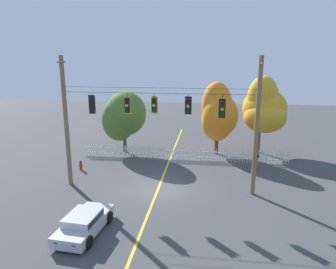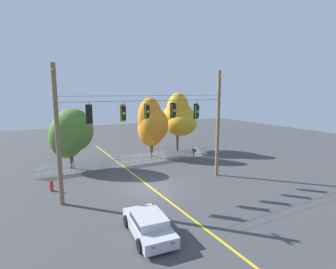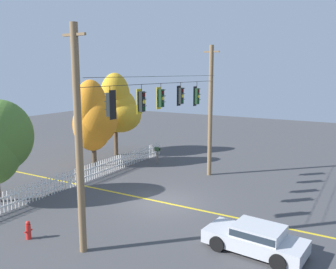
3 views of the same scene
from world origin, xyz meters
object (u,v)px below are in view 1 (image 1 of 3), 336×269
at_px(autumn_maple_mid, 218,114).
at_px(autumn_maple_near_fence, 123,116).
at_px(traffic_signal_northbound_primary, 93,104).
at_px(traffic_signal_eastbound_side, 127,105).
at_px(traffic_signal_westbound_side, 222,109).
at_px(traffic_signal_southbound_primary, 154,105).
at_px(parked_car, 84,222).
at_px(roadside_mailbox, 257,156).
at_px(traffic_signal_northbound_secondary, 188,106).
at_px(fire_hydrant, 81,165).
at_px(autumn_oak_far_east, 264,109).

bearing_deg(autumn_maple_mid, autumn_maple_near_fence, -174.97).
relative_size(traffic_signal_northbound_primary, traffic_signal_eastbound_side, 0.99).
distance_m(traffic_signal_eastbound_side, traffic_signal_westbound_side, 6.19).
height_order(traffic_signal_southbound_primary, autumn_maple_near_fence, traffic_signal_southbound_primary).
xyz_separation_m(autumn_maple_mid, parked_car, (-7.05, -14.76, -3.14)).
relative_size(traffic_signal_southbound_primary, roadside_mailbox, 1.01).
relative_size(traffic_signal_southbound_primary, traffic_signal_northbound_secondary, 1.00).
xyz_separation_m(traffic_signal_northbound_secondary, fire_hydrant, (-8.77, 2.83, -5.46)).
xyz_separation_m(autumn_maple_near_fence, autumn_maple_mid, (8.69, 0.77, 0.22)).
height_order(autumn_maple_near_fence, parked_car, autumn_maple_near_fence).
height_order(autumn_oak_far_east, roadside_mailbox, autumn_oak_far_east).
distance_m(traffic_signal_westbound_side, fire_hydrant, 12.49).
relative_size(traffic_signal_eastbound_side, traffic_signal_northbound_secondary, 1.06).
xyz_separation_m(traffic_signal_eastbound_side, traffic_signal_southbound_primary, (1.81, -0.00, 0.05)).
xyz_separation_m(traffic_signal_westbound_side, fire_hydrant, (-10.94, 2.82, -5.32)).
xyz_separation_m(autumn_maple_mid, fire_hydrant, (-10.92, -5.82, -3.33)).
relative_size(autumn_maple_mid, fire_hydrant, 8.05).
relative_size(traffic_signal_northbound_primary, autumn_oak_far_east, 0.20).
distance_m(traffic_signal_northbound_primary, traffic_signal_northbound_secondary, 6.40).
distance_m(traffic_signal_northbound_primary, autumn_maple_near_fence, 8.23).
bearing_deg(parked_car, traffic_signal_eastbound_side, 81.80).
relative_size(parked_car, roadside_mailbox, 3.12).
bearing_deg(traffic_signal_southbound_primary, traffic_signal_eastbound_side, 179.99).
height_order(traffic_signal_northbound_secondary, autumn_maple_near_fence, traffic_signal_northbound_secondary).
distance_m(traffic_signal_southbound_primary, traffic_signal_northbound_secondary, 2.22).
bearing_deg(fire_hydrant, traffic_signal_eastbound_side, -30.76).
bearing_deg(traffic_signal_northbound_primary, traffic_signal_northbound_secondary, 0.17).
relative_size(traffic_signal_northbound_primary, traffic_signal_northbound_secondary, 1.05).
distance_m(traffic_signal_northbound_primary, roadside_mailbox, 13.56).
relative_size(traffic_signal_westbound_side, autumn_oak_far_east, 0.21).
bearing_deg(autumn_oak_far_east, parked_car, -125.33).
bearing_deg(parked_car, traffic_signal_northbound_secondary, 51.27).
height_order(traffic_signal_eastbound_side, traffic_signal_westbound_side, same).
xyz_separation_m(traffic_signal_northbound_primary, traffic_signal_eastbound_side, (2.37, 0.02, -0.03)).
height_order(traffic_signal_northbound_primary, parked_car, traffic_signal_northbound_primary).
distance_m(traffic_signal_northbound_primary, parked_car, 8.18).
height_order(traffic_signal_northbound_secondary, autumn_maple_mid, autumn_maple_mid).
height_order(traffic_signal_northbound_primary, autumn_maple_near_fence, traffic_signal_northbound_primary).
bearing_deg(fire_hydrant, traffic_signal_westbound_side, -14.48).
distance_m(traffic_signal_southbound_primary, autumn_oak_far_east, 13.10).
distance_m(traffic_signal_southbound_primary, traffic_signal_westbound_side, 4.39).
distance_m(autumn_maple_near_fence, roadside_mailbox, 12.46).
relative_size(traffic_signal_eastbound_side, autumn_maple_mid, 0.21).
bearing_deg(autumn_maple_near_fence, traffic_signal_southbound_primary, -61.23).
height_order(traffic_signal_eastbound_side, autumn_maple_near_fence, traffic_signal_eastbound_side).
height_order(traffic_signal_southbound_primary, autumn_maple_mid, autumn_maple_mid).
xyz_separation_m(traffic_signal_northbound_secondary, roadside_mailbox, (5.31, 4.90, -4.79)).
xyz_separation_m(autumn_maple_mid, roadside_mailbox, (3.16, -3.74, -2.65)).
relative_size(traffic_signal_northbound_primary, parked_car, 0.34).
xyz_separation_m(traffic_signal_southbound_primary, autumn_oak_far_east, (8.57, 9.76, -1.70)).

